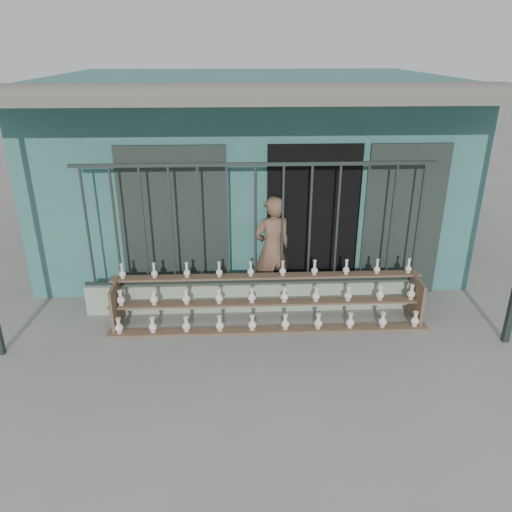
{
  "coord_description": "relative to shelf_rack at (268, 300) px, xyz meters",
  "views": [
    {
      "loc": [
        -0.28,
        -5.37,
        3.71
      ],
      "look_at": [
        0.0,
        1.0,
        1.0
      ],
      "focal_mm": 35.0,
      "sensor_mm": 36.0,
      "label": 1
    }
  ],
  "objects": [
    {
      "name": "parapet_wall",
      "position": [
        -0.16,
        0.41,
        -0.13
      ],
      "size": [
        5.0,
        0.2,
        0.45
      ],
      "primitive_type": "cube",
      "color": "#93A38C",
      "rests_on": "ground"
    },
    {
      "name": "ground",
      "position": [
        -0.16,
        -0.89,
        -0.36
      ],
      "size": [
        60.0,
        60.0,
        0.0
      ],
      "primitive_type": "plane",
      "color": "slate"
    },
    {
      "name": "elderly_woman",
      "position": [
        0.12,
        0.79,
        0.47
      ],
      "size": [
        0.7,
        0.56,
        1.66
      ],
      "primitive_type": "imported",
      "rotation": [
        0.0,
        0.0,
        3.45
      ],
      "color": "brown",
      "rests_on": "ground"
    },
    {
      "name": "shelf_rack",
      "position": [
        0.0,
        0.0,
        0.0
      ],
      "size": [
        4.5,
        0.68,
        0.85
      ],
      "color": "brown",
      "rests_on": "ground"
    },
    {
      "name": "security_fence",
      "position": [
        -0.16,
        0.41,
        0.99
      ],
      "size": [
        5.0,
        0.04,
        1.8
      ],
      "color": "#283330",
      "rests_on": "parapet_wall"
    },
    {
      "name": "workshop_building",
      "position": [
        -0.16,
        3.34,
        1.26
      ],
      "size": [
        7.4,
        6.6,
        3.21
      ],
      "color": "#2F645E",
      "rests_on": "ground"
    }
  ]
}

